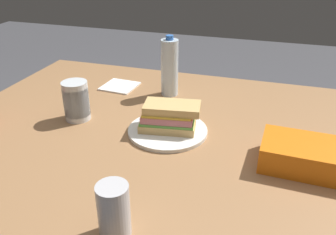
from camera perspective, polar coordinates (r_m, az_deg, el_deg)
dining_table at (r=1.16m, az=-0.75°, el=-6.01°), size 1.42×1.06×0.73m
paper_plate at (r=1.11m, az=-0.00°, el=-2.01°), size 0.25×0.25×0.01m
sandwich at (r=1.09m, az=0.21°, el=0.16°), size 0.19×0.12×0.08m
chip_bag at (r=1.01m, az=21.21°, el=-5.69°), size 0.24×0.16×0.07m
water_bottle_tall at (r=1.34m, az=0.25°, el=8.01°), size 0.06×0.06×0.23m
plastic_cup_stack at (r=1.21m, az=-14.42°, el=2.66°), size 0.08×0.08×0.13m
soda_can_silver at (r=0.74m, az=-8.67°, el=-14.57°), size 0.07×0.07×0.12m
paper_napkin at (r=1.46m, az=-7.73°, el=4.99°), size 0.14×0.14×0.01m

